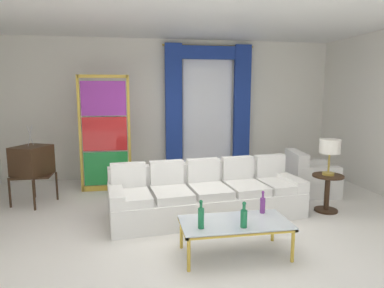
{
  "coord_description": "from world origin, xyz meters",
  "views": [
    {
      "loc": [
        -0.88,
        -4.5,
        1.91
      ],
      "look_at": [
        0.06,
        0.9,
        1.05
      ],
      "focal_mm": 31.92,
      "sensor_mm": 36.0,
      "label": 1
    }
  ],
  "objects_px": {
    "coffee_table": "(235,224)",
    "bottle_amber_squat": "(244,217)",
    "armchair_white": "(309,178)",
    "peacock_figurine": "(123,183)",
    "stained_glass_divider": "(105,136)",
    "couch_white_long": "(206,196)",
    "bottle_crystal_tall": "(263,204)",
    "vintage_tv": "(32,162)",
    "round_side_table": "(327,190)",
    "bottle_blue_decanter": "(201,217)",
    "table_lamp_brass": "(330,148)"
  },
  "relations": [
    {
      "from": "stained_glass_divider",
      "to": "peacock_figurine",
      "type": "height_order",
      "value": "stained_glass_divider"
    },
    {
      "from": "bottle_amber_squat",
      "to": "vintage_tv",
      "type": "distance_m",
      "value": 3.84
    },
    {
      "from": "armchair_white",
      "to": "stained_glass_divider",
      "type": "height_order",
      "value": "stained_glass_divider"
    },
    {
      "from": "coffee_table",
      "to": "bottle_amber_squat",
      "type": "distance_m",
      "value": 0.24
    },
    {
      "from": "bottle_crystal_tall",
      "to": "peacock_figurine",
      "type": "relative_size",
      "value": 0.47
    },
    {
      "from": "couch_white_long",
      "to": "peacock_figurine",
      "type": "height_order",
      "value": "couch_white_long"
    },
    {
      "from": "bottle_crystal_tall",
      "to": "bottle_blue_decanter",
      "type": "bearing_deg",
      "value": -158.27
    },
    {
      "from": "couch_white_long",
      "to": "bottle_amber_squat",
      "type": "relative_size",
      "value": 10.1
    },
    {
      "from": "coffee_table",
      "to": "table_lamp_brass",
      "type": "xyz_separation_m",
      "value": [
        1.88,
        1.16,
        0.65
      ]
    },
    {
      "from": "couch_white_long",
      "to": "round_side_table",
      "type": "bearing_deg",
      "value": -4.53
    },
    {
      "from": "bottle_amber_squat",
      "to": "coffee_table",
      "type": "bearing_deg",
      "value": 104.15
    },
    {
      "from": "bottle_amber_squat",
      "to": "peacock_figurine",
      "type": "xyz_separation_m",
      "value": [
        -1.4,
        2.82,
        -0.31
      ]
    },
    {
      "from": "bottle_crystal_tall",
      "to": "table_lamp_brass",
      "type": "xyz_separation_m",
      "value": [
        1.46,
        0.94,
        0.51
      ]
    },
    {
      "from": "armchair_white",
      "to": "peacock_figurine",
      "type": "height_order",
      "value": "armchair_white"
    },
    {
      "from": "bottle_amber_squat",
      "to": "vintage_tv",
      "type": "height_order",
      "value": "vintage_tv"
    },
    {
      "from": "bottle_blue_decanter",
      "to": "table_lamp_brass",
      "type": "height_order",
      "value": "table_lamp_brass"
    },
    {
      "from": "coffee_table",
      "to": "bottle_blue_decanter",
      "type": "height_order",
      "value": "bottle_blue_decanter"
    },
    {
      "from": "stained_glass_divider",
      "to": "armchair_white",
      "type": "bearing_deg",
      "value": -12.85
    },
    {
      "from": "round_side_table",
      "to": "armchair_white",
      "type": "bearing_deg",
      "value": 78.07
    },
    {
      "from": "couch_white_long",
      "to": "bottle_amber_squat",
      "type": "bearing_deg",
      "value": -86.15
    },
    {
      "from": "couch_white_long",
      "to": "table_lamp_brass",
      "type": "xyz_separation_m",
      "value": [
        1.93,
        -0.15,
        0.72
      ]
    },
    {
      "from": "couch_white_long",
      "to": "bottle_blue_decanter",
      "type": "xyz_separation_m",
      "value": [
        -0.37,
        -1.44,
        0.23
      ]
    },
    {
      "from": "stained_glass_divider",
      "to": "vintage_tv",
      "type": "bearing_deg",
      "value": -153.47
    },
    {
      "from": "coffee_table",
      "to": "bottle_amber_squat",
      "type": "relative_size",
      "value": 4.26
    },
    {
      "from": "round_side_table",
      "to": "table_lamp_brass",
      "type": "relative_size",
      "value": 1.04
    },
    {
      "from": "bottle_blue_decanter",
      "to": "table_lamp_brass",
      "type": "xyz_separation_m",
      "value": [
        2.31,
        1.28,
        0.49
      ]
    },
    {
      "from": "couch_white_long",
      "to": "bottle_blue_decanter",
      "type": "distance_m",
      "value": 1.5
    },
    {
      "from": "vintage_tv",
      "to": "armchair_white",
      "type": "xyz_separation_m",
      "value": [
        4.9,
        -0.27,
        -0.44
      ]
    },
    {
      "from": "vintage_tv",
      "to": "couch_white_long",
      "type": "bearing_deg",
      "value": -20.77
    },
    {
      "from": "bottle_crystal_tall",
      "to": "vintage_tv",
      "type": "height_order",
      "value": "vintage_tv"
    },
    {
      "from": "bottle_blue_decanter",
      "to": "vintage_tv",
      "type": "bearing_deg",
      "value": 133.96
    },
    {
      "from": "couch_white_long",
      "to": "peacock_figurine",
      "type": "xyz_separation_m",
      "value": [
        -1.29,
        1.33,
        -0.09
      ]
    },
    {
      "from": "bottle_blue_decanter",
      "to": "bottle_crystal_tall",
      "type": "height_order",
      "value": "bottle_blue_decanter"
    },
    {
      "from": "coffee_table",
      "to": "bottle_amber_squat",
      "type": "height_order",
      "value": "bottle_amber_squat"
    },
    {
      "from": "vintage_tv",
      "to": "armchair_white",
      "type": "height_order",
      "value": "vintage_tv"
    },
    {
      "from": "bottle_blue_decanter",
      "to": "round_side_table",
      "type": "height_order",
      "value": "bottle_blue_decanter"
    },
    {
      "from": "armchair_white",
      "to": "table_lamp_brass",
      "type": "relative_size",
      "value": 1.62
    },
    {
      "from": "bottle_crystal_tall",
      "to": "vintage_tv",
      "type": "bearing_deg",
      "value": 146.5
    },
    {
      "from": "bottle_blue_decanter",
      "to": "vintage_tv",
      "type": "relative_size",
      "value": 0.24
    },
    {
      "from": "table_lamp_brass",
      "to": "coffee_table",
      "type": "bearing_deg",
      "value": -148.3
    },
    {
      "from": "bottle_amber_squat",
      "to": "armchair_white",
      "type": "height_order",
      "value": "armchair_white"
    },
    {
      "from": "peacock_figurine",
      "to": "table_lamp_brass",
      "type": "distance_m",
      "value": 3.64
    },
    {
      "from": "bottle_blue_decanter",
      "to": "armchair_white",
      "type": "relative_size",
      "value": 0.35
    },
    {
      "from": "coffee_table",
      "to": "couch_white_long",
      "type": "bearing_deg",
      "value": 92.42
    },
    {
      "from": "vintage_tv",
      "to": "armchair_white",
      "type": "relative_size",
      "value": 1.46
    },
    {
      "from": "table_lamp_brass",
      "to": "vintage_tv",
      "type": "bearing_deg",
      "value": 165.64
    },
    {
      "from": "bottle_amber_squat",
      "to": "stained_glass_divider",
      "type": "distance_m",
      "value": 3.6
    },
    {
      "from": "bottle_crystal_tall",
      "to": "couch_white_long",
      "type": "bearing_deg",
      "value": 113.39
    },
    {
      "from": "couch_white_long",
      "to": "bottle_crystal_tall",
      "type": "bearing_deg",
      "value": -66.61
    },
    {
      "from": "bottle_crystal_tall",
      "to": "peacock_figurine",
      "type": "height_order",
      "value": "bottle_crystal_tall"
    }
  ]
}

